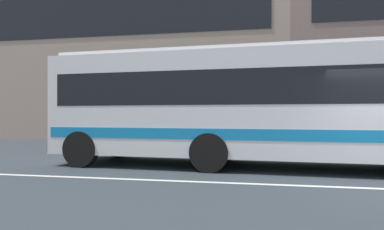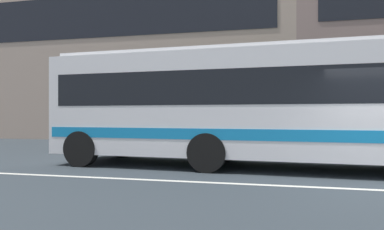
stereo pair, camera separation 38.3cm
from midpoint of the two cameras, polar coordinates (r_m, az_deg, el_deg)
hedge_row_far at (r=14.60m, az=25.17°, el=-4.03°), size 16.74×1.10×0.85m
apartment_block_left at (r=26.45m, az=-10.69°, el=10.18°), size 23.25×8.70×12.24m
transit_bus at (r=10.45m, az=8.48°, el=1.83°), size 10.76×3.22×3.24m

